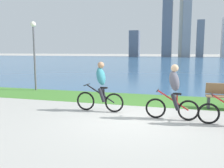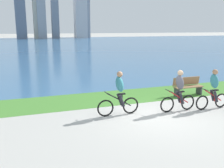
{
  "view_description": "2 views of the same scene",
  "coord_description": "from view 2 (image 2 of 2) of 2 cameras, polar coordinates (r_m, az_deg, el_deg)",
  "views": [
    {
      "loc": [
        1.38,
        -7.03,
        2.05
      ],
      "look_at": [
        -0.92,
        0.96,
        0.92
      ],
      "focal_mm": 39.33,
      "sensor_mm": 36.0,
      "label": 1
    },
    {
      "loc": [
        -4.66,
        -7.98,
        3.26
      ],
      "look_at": [
        -1.55,
        0.7,
        1.24
      ],
      "focal_mm": 41.03,
      "sensor_mm": 36.0,
      "label": 2
    }
  ],
  "objects": [
    {
      "name": "cyclist_distant_rear",
      "position": [
        11.2,
        21.67,
        -1.05
      ],
      "size": [
        1.57,
        0.52,
        1.64
      ],
      "color": "black",
      "rests_on": "ground"
    },
    {
      "name": "city_skyline_far_shore",
      "position": [
        85.29,
        -14.05,
        16.14
      ],
      "size": [
        34.36,
        8.55,
        25.83
      ],
      "color": "slate",
      "rests_on": "ground"
    },
    {
      "name": "cyclist_trailing",
      "position": [
        10.45,
        14.72,
        -1.47
      ],
      "size": [
        1.58,
        0.52,
        1.66
      ],
      "color": "black",
      "rests_on": "ground"
    },
    {
      "name": "cyclist_lead",
      "position": [
        9.65,
        1.62,
        -2.16
      ],
      "size": [
        1.68,
        0.52,
        1.69
      ],
      "color": "black",
      "rests_on": "ground"
    },
    {
      "name": "ground_plane",
      "position": [
        9.8,
        10.02,
        -7.25
      ],
      "size": [
        300.0,
        300.0,
        0.0
      ],
      "primitive_type": "plane",
      "color": "#B2AFA8"
    },
    {
      "name": "bay_water_surface",
      "position": [
        52.32,
        -14.74,
        8.41
      ],
      "size": [
        300.0,
        79.22,
        0.0
      ],
      "primitive_type": "cube",
      "color": "#386693",
      "rests_on": "ground"
    },
    {
      "name": "grass_strip_bayside",
      "position": [
        12.48,
        2.92,
        -2.76
      ],
      "size": [
        120.0,
        2.57,
        0.01
      ],
      "primitive_type": "cube",
      "color": "#478433",
      "rests_on": "ground"
    },
    {
      "name": "bench_near_path",
      "position": [
        13.1,
        16.49,
        -0.52
      ],
      "size": [
        1.5,
        0.47,
        0.9
      ],
      "color": "olive",
      "rests_on": "ground"
    }
  ]
}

